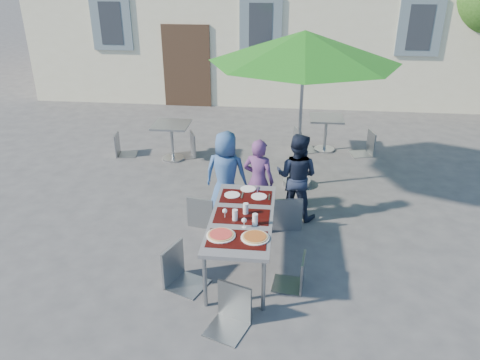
# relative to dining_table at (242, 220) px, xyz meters

# --- Properties ---
(ground) EXTENTS (90.00, 90.00, 0.00)m
(ground) POSITION_rel_dining_table_xyz_m (-0.30, -0.05, -0.70)
(ground) COLOR #3F3F41
(ground) RESTS_ON ground
(dining_table) EXTENTS (0.80, 1.85, 0.76)m
(dining_table) POSITION_rel_dining_table_xyz_m (0.00, 0.00, 0.00)
(dining_table) COLOR #48494D
(dining_table) RESTS_ON ground
(pizza_near_left) EXTENTS (0.35, 0.35, 0.03)m
(pizza_near_left) POSITION_rel_dining_table_xyz_m (-0.20, -0.50, 0.07)
(pizza_near_left) COLOR white
(pizza_near_left) RESTS_ON dining_table
(pizza_near_right) EXTENTS (0.34, 0.34, 0.03)m
(pizza_near_right) POSITION_rel_dining_table_xyz_m (0.21, -0.51, 0.07)
(pizza_near_right) COLOR white
(pizza_near_right) RESTS_ON dining_table
(glassware) EXTENTS (0.46, 0.41, 0.15)m
(glassware) POSITION_rel_dining_table_xyz_m (0.02, -0.09, 0.13)
(glassware) COLOR silver
(glassware) RESTS_ON dining_table
(place_settings) EXTENTS (0.64, 0.44, 0.01)m
(place_settings) POSITION_rel_dining_table_xyz_m (-0.00, 0.64, 0.06)
(place_settings) COLOR white
(place_settings) RESTS_ON dining_table
(child_0) EXTENTS (0.73, 0.52, 1.39)m
(child_0) POSITION_rel_dining_table_xyz_m (-0.40, 1.40, -0.00)
(child_0) COLOR #325389
(child_0) RESTS_ON ground
(child_1) EXTENTS (0.56, 0.44, 1.35)m
(child_1) POSITION_rel_dining_table_xyz_m (0.12, 1.25, -0.02)
(child_1) COLOR #583165
(child_1) RESTS_ON ground
(child_2) EXTENTS (0.76, 0.58, 1.39)m
(child_2) POSITION_rel_dining_table_xyz_m (0.70, 1.43, -0.00)
(child_2) COLOR #171F34
(child_2) RESTS_ON ground
(chair_0) EXTENTS (0.49, 0.50, 0.95)m
(chair_0) POSITION_rel_dining_table_xyz_m (-0.71, 0.99, -0.14)
(chair_0) COLOR gray
(chair_0) RESTS_ON ground
(chair_1) EXTENTS (0.48, 0.48, 0.88)m
(chair_1) POSITION_rel_dining_table_xyz_m (-0.06, 0.98, -0.19)
(chair_1) COLOR #90949B
(chair_1) RESTS_ON ground
(chair_2) EXTENTS (0.52, 0.52, 1.03)m
(chair_2) POSITION_rel_dining_table_xyz_m (0.56, 1.05, -0.09)
(chair_2) COLOR #93989E
(chair_2) RESTS_ON ground
(chair_3) EXTENTS (0.58, 0.57, 1.00)m
(chair_3) POSITION_rel_dining_table_xyz_m (-0.73, -0.48, -0.11)
(chair_3) COLOR #91979C
(chair_3) RESTS_ON ground
(chair_4) EXTENTS (0.42, 0.42, 0.85)m
(chair_4) POSITION_rel_dining_table_xyz_m (0.71, -0.39, -0.20)
(chair_4) COLOR gray
(chair_4) RESTS_ON ground
(chair_5) EXTENTS (0.53, 0.54, 0.94)m
(chair_5) POSITION_rel_dining_table_xyz_m (-0.00, -1.15, -0.15)
(chair_5) COLOR gray
(chair_5) RESTS_ON ground
(patio_umbrella) EXTENTS (3.14, 3.14, 2.73)m
(patio_umbrella) POSITION_rel_dining_table_xyz_m (0.74, 2.56, 1.77)
(patio_umbrella) COLOR #B5B9BE
(patio_umbrella) RESTS_ON ground
(cafe_table_0) EXTENTS (0.71, 0.71, 0.76)m
(cafe_table_0) POSITION_rel_dining_table_xyz_m (-1.80, 3.53, -0.17)
(cafe_table_0) COLOR #B5B9BE
(cafe_table_0) RESTS_ON ground
(bg_chair_l_0) EXTENTS (0.45, 0.45, 0.89)m
(bg_chair_l_0) POSITION_rel_dining_table_xyz_m (-2.92, 3.64, -0.18)
(bg_chair_l_0) COLOR gray
(bg_chair_l_0) RESTS_ON ground
(bg_chair_r_0) EXTENTS (0.54, 0.54, 0.93)m
(bg_chair_r_0) POSITION_rel_dining_table_xyz_m (-1.52, 3.74, -0.15)
(bg_chair_r_0) COLOR gray
(bg_chair_r_0) RESTS_ON ground
(cafe_table_1) EXTENTS (0.69, 0.69, 0.74)m
(cafe_table_1) POSITION_rel_dining_table_xyz_m (1.33, 4.38, -0.19)
(cafe_table_1) COLOR #B5B9BE
(cafe_table_1) RESTS_ON ground
(bg_chair_l_1) EXTENTS (0.54, 0.54, 0.96)m
(bg_chair_l_1) POSITION_rel_dining_table_xyz_m (0.83, 4.29, -0.14)
(bg_chair_l_1) COLOR #8F969A
(bg_chair_l_1) RESTS_ON ground
(bg_chair_r_1) EXTENTS (0.50, 0.50, 0.94)m
(bg_chair_r_1) POSITION_rel_dining_table_xyz_m (2.18, 4.24, -0.14)
(bg_chair_r_1) COLOR gray
(bg_chair_r_1) RESTS_ON ground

